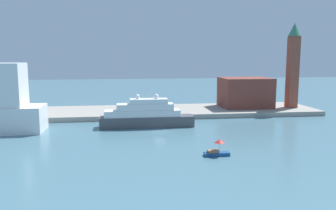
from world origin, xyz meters
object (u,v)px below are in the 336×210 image
large_yacht (146,116)px  person_figure (130,110)px  harbor_building (245,92)px  parked_car (117,112)px  small_motorboat (217,150)px  bell_tower (293,62)px  mooring_bollard (152,114)px

large_yacht → person_figure: bearing=103.1°
harbor_building → parked_car: harbor_building is taller
large_yacht → parked_car: 15.41m
small_motorboat → bell_tower: bearing=50.3°
large_yacht → small_motorboat: (11.62, -28.98, -1.94)m
person_figure → mooring_bollard: 8.99m
small_motorboat → parked_car: 46.49m
bell_tower → person_figure: size_ratio=18.00×
parked_car → person_figure: (3.85, 3.45, 0.16)m
harbor_building → small_motorboat: bearing=-115.5°
large_yacht → bell_tower: bearing=20.1°
mooring_bollard → parked_car: bearing=164.2°
large_yacht → small_motorboat: 31.28m
person_figure → bell_tower: bearing=2.0°
parked_car → bell_tower: bearing=5.2°
harbor_building → parked_car: bearing=-168.8°
large_yacht → parked_car: size_ratio=5.67×
small_motorboat → parked_car: (-19.36, 42.26, 0.92)m
parked_car → large_yacht: bearing=-59.8°
large_yacht → person_figure: large_yacht is taller
person_figure → parked_car: bearing=-138.1°
mooring_bollard → large_yacht: bearing=-103.4°
person_figure → harbor_building: bearing=7.4°
large_yacht → mooring_bollard: (2.47, 10.40, -1.26)m
mooring_bollard → bell_tower: bearing=9.7°
large_yacht → bell_tower: 56.14m
small_motorboat → large_yacht: bearing=111.9°
parked_car → person_figure: bearing=41.9°
harbor_building → bell_tower: bell_tower is taller
harbor_building → person_figure: size_ratio=10.44×
harbor_building → mooring_bollard: size_ratio=24.63×
large_yacht → mooring_bollard: large_yacht is taller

